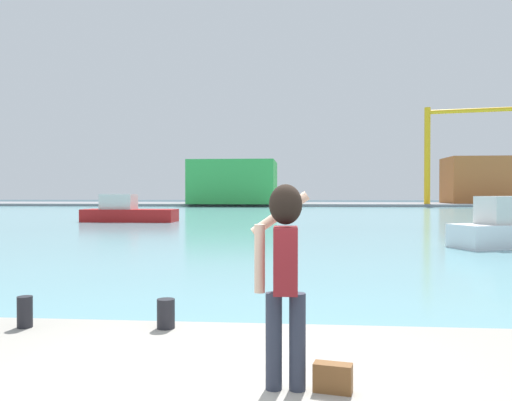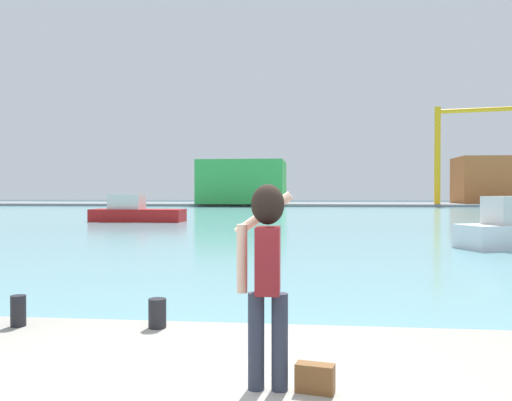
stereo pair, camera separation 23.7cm
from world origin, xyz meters
name	(u,v)px [view 2 (the right image)]	position (x,y,z in m)	size (l,w,h in m)	color
ground_plane	(304,215)	(0.00, 50.00, 0.00)	(220.00, 220.00, 0.00)	#334751
harbor_water	(305,214)	(0.00, 52.00, 0.01)	(140.00, 100.00, 0.02)	#6BA8B2
far_shore_dock	(308,204)	(0.00, 92.00, 0.23)	(140.00, 20.00, 0.45)	gray
person_photographer	(267,264)	(0.49, -0.21, 1.76)	(0.53, 0.55, 1.74)	#2D3342
handbag	(315,378)	(0.90, -0.23, 0.81)	(0.32, 0.14, 0.24)	brown
harbor_bollard	(157,313)	(-1.03, 1.65, 0.88)	(0.22, 0.22, 0.36)	black
harbor_bollard_2	(18,311)	(-2.78, 1.54, 0.89)	(0.19, 0.19, 0.38)	black
boat_moored	(135,212)	(-13.41, 36.24, 0.79)	(7.50, 2.61, 2.22)	#B21919
warehouse_left	(243,182)	(-11.38, 86.93, 4.19)	(14.65, 12.99, 7.48)	green
warehouse_right	(492,180)	(33.00, 93.16, 4.61)	(12.40, 9.44, 8.31)	#B26633
port_crane	(450,143)	(23.49, 84.87, 10.67)	(13.76, 3.35, 16.21)	yellow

